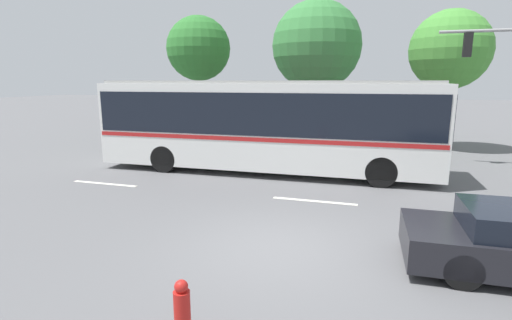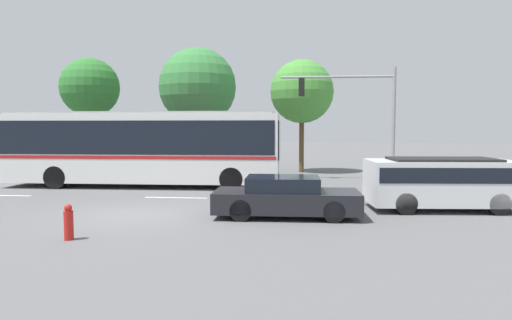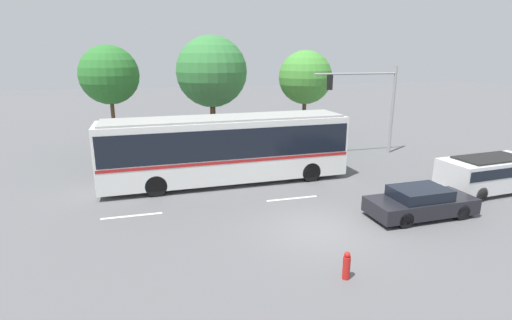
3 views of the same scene
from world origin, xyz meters
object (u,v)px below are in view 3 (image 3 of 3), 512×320
Objects in this scene: sedan_foreground at (420,202)px; street_tree_right at (305,78)px; street_tree_left at (109,75)px; fire_hydrant at (347,266)px; city_bus at (226,146)px; street_tree_centre at (212,72)px; traffic_light_pole at (372,96)px; suv_left_lane at (489,172)px.

street_tree_right reaches higher than sedan_foreground.
street_tree_left is at bearing -178.98° from street_tree_right.
sedan_foreground is at bearing 33.43° from fire_hydrant.
sedan_foreground is at bearing -46.84° from street_tree_left.
fire_hydrant is at bearing -108.01° from street_tree_right.
city_bus reaches higher than sedan_foreground.
sedan_foreground reaches higher than fire_hydrant.
street_tree_centre is at bearing 9.99° from street_tree_left.
street_tree_right is at bearing 71.99° from fire_hydrant.
traffic_light_pole is 16.47m from street_tree_left.
street_tree_right reaches higher than fire_hydrant.
sedan_foreground is 0.77× the size of traffic_light_pole.
sedan_foreground is 0.63× the size of street_tree_left.
traffic_light_pole is at bearing -27.23° from street_tree_centre.
street_tree_right reaches higher than city_bus.
suv_left_lane is at bearing 101.04° from traffic_light_pole.
city_bus is at bearing 18.11° from traffic_light_pole.
sedan_foreground is 10.71m from traffic_light_pole.
suv_left_lane is (5.00, 1.67, 0.40)m from sedan_foreground.
suv_left_lane is 21.48m from street_tree_left.
street_tree_left reaches higher than sedan_foreground.
city_bus reaches higher than fire_hydrant.
suv_left_lane is at bearing -33.71° from street_tree_left.
street_tree_left is (-17.53, 11.70, 4.14)m from suv_left_lane.
city_bus is 2.17× the size of traffic_light_pole.
street_tree_left is (-5.86, 7.05, 3.21)m from city_bus.
street_tree_left is 0.91× the size of street_tree_centre.
city_bus is 1.62× the size of street_tree_centre.
fire_hydrant is at bearing 56.75° from traffic_light_pole.
traffic_light_pole reaches higher than fire_hydrant.
traffic_light_pole reaches higher than suv_left_lane.
street_tree_right reaches higher than suv_left_lane.
sedan_foreground is at bearing -91.93° from street_tree_right.
city_bus is at bearing -94.42° from street_tree_centre.
street_tree_centre is 18.49m from fire_hydrant.
city_bus is 9.71m from street_tree_left.
fire_hydrant is (-5.50, -16.92, -4.37)m from street_tree_right.
city_bus reaches higher than suv_left_lane.
street_tree_left is at bearing 131.71° from sedan_foreground.
suv_left_lane is 13.32m from street_tree_right.
sedan_foreground is 5.29m from suv_left_lane.
traffic_light_pole reaches higher than sedan_foreground.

